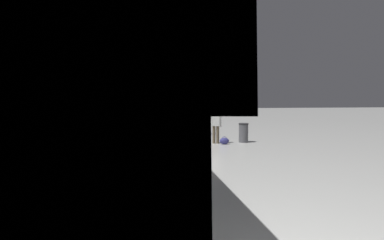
{
  "coord_description": "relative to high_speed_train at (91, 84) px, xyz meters",
  "views": [
    {
      "loc": [
        -1.6,
        -1.85,
        2.11
      ],
      "look_at": [
        -0.17,
        6.95,
        1.47
      ],
      "focal_mm": 29.01,
      "sensor_mm": 36.0,
      "label": 1
    }
  ],
  "objects": [
    {
      "name": "passenger_near",
      "position": [
        4.94,
        8.27,
        -1.58
      ],
      "size": [
        0.46,
        0.37,
        1.55
      ],
      "color": "black",
      "rests_on": "ground"
    },
    {
      "name": "suitcase_mid",
      "position": [
        2.88,
        8.9,
        -2.16
      ],
      "size": [
        0.39,
        0.25,
        1.02
      ],
      "color": "#A51E1E",
      "rests_on": "ground"
    },
    {
      "name": "tactile_edge_band",
      "position": [
        1.81,
        2.55,
        -2.5
      ],
      "size": [
        0.68,
        80.0,
        0.01
      ],
      "primitive_type": "cube",
      "color": "slate",
      "rests_on": "ground"
    },
    {
      "name": "duffel_bag_near",
      "position": [
        4.61,
        8.16,
        -2.35
      ],
      "size": [
        0.44,
        0.26,
        0.36
      ],
      "color": "navy",
      "rests_on": "ground"
    },
    {
      "name": "high_speed_train",
      "position": [
        0.0,
        0.0,
        0.0
      ],
      "size": [
        2.94,
        27.74,
        4.97
      ],
      "color": "#38383D",
      "rests_on": "ground"
    },
    {
      "name": "passenger_far",
      "position": [
        4.81,
        4.63,
        -1.55
      ],
      "size": [
        0.5,
        0.26,
        1.64
      ],
      "color": "brown",
      "rests_on": "ground"
    },
    {
      "name": "safety_line_strip",
      "position": [
        2.17,
        2.55,
        -2.5
      ],
      "size": [
        0.36,
        80.0,
        0.01
      ],
      "primitive_type": "cube",
      "color": "yellow",
      "rests_on": "ground"
    },
    {
      "name": "passenger_mid",
      "position": [
        3.2,
        9.04,
        -1.57
      ],
      "size": [
        0.5,
        0.24,
        1.6
      ],
      "color": "black",
      "rests_on": "ground"
    },
    {
      "name": "waste_bin",
      "position": [
        6.19,
        4.75,
        -2.04
      ],
      "size": [
        0.46,
        0.46,
        0.91
      ],
      "color": "#4C4C51",
      "rests_on": "ground"
    },
    {
      "name": "duffel_bag_far",
      "position": [
        5.13,
        4.3,
        -2.35
      ],
      "size": [
        0.44,
        0.26,
        0.36
      ],
      "color": "navy",
      "rests_on": "ground"
    }
  ]
}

